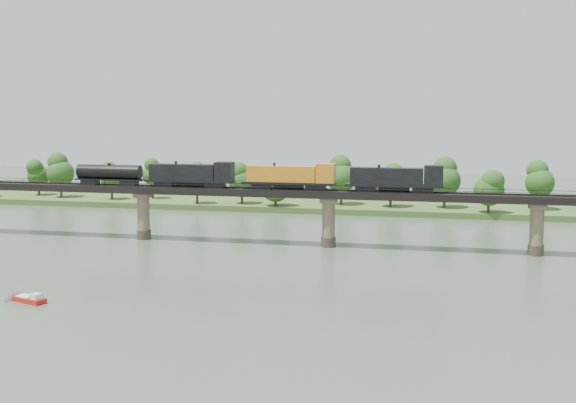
# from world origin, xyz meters

# --- Properties ---
(ground) EXTENTS (400.00, 400.00, 0.00)m
(ground) POSITION_xyz_m (0.00, 0.00, 0.00)
(ground) COLOR #394839
(ground) RESTS_ON ground
(far_bank) EXTENTS (300.00, 24.00, 1.60)m
(far_bank) POSITION_xyz_m (0.00, 85.00, 0.80)
(far_bank) COLOR #375321
(far_bank) RESTS_ON ground
(bridge) EXTENTS (236.00, 30.00, 11.50)m
(bridge) POSITION_xyz_m (0.00, 30.00, 5.46)
(bridge) COLOR #473A2D
(bridge) RESTS_ON ground
(bridge_superstructure) EXTENTS (220.00, 4.90, 0.75)m
(bridge_superstructure) POSITION_xyz_m (0.00, 30.00, 11.79)
(bridge_superstructure) COLOR black
(bridge_superstructure) RESTS_ON bridge
(far_treeline) EXTENTS (289.06, 17.54, 13.60)m
(far_treeline) POSITION_xyz_m (-8.21, 80.52, 8.83)
(far_treeline) COLOR #382619
(far_treeline) RESTS_ON far_bank
(freight_train) EXTENTS (77.76, 3.03, 5.35)m
(freight_train) POSITION_xyz_m (-15.10, 30.00, 14.06)
(freight_train) COLOR black
(freight_train) RESTS_ON bridge
(motorboat) EXTENTS (5.55, 3.48, 1.46)m
(motorboat) POSITION_xyz_m (-35.34, -20.99, 0.50)
(motorboat) COLOR #AB1B13
(motorboat) RESTS_ON ground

